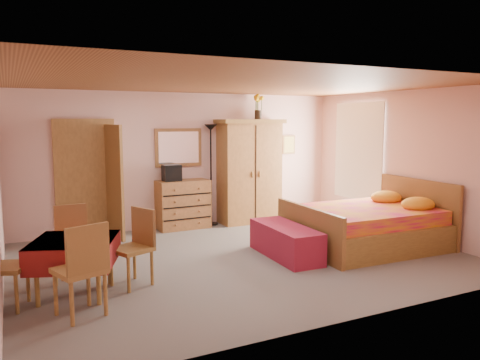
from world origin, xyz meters
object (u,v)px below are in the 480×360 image
wall_mirror (178,147)px  dining_table (75,267)px  sunflower_vase (258,107)px  chair_east (131,248)px  bench (286,241)px  chair_south (79,269)px  stereo (172,173)px  chair_west (4,266)px  chest_of_drawers (183,204)px  wardrobe (249,171)px  chair_north (73,241)px  bed (366,215)px  floor_lamp (211,175)px

wall_mirror → dining_table: wall_mirror is taller
sunflower_vase → chair_east: sunflower_vase is taller
bench → chair_south: 3.24m
chair_south → stereo: bearing=38.9°
dining_table → wall_mirror: bearing=51.9°
chair_west → chair_east: 1.42m
chest_of_drawers → bench: (0.76, -2.51, -0.23)m
chest_of_drawers → wall_mirror: size_ratio=1.06×
chest_of_drawers → wardrobe: wardrobe is taller
wall_mirror → sunflower_vase: size_ratio=1.85×
chair_north → chair_west: 1.18m
bed → chair_north: 4.52m
bed → chair_south: (-4.59, -0.79, -0.03)m
bed → chest_of_drawers: bearing=132.7°
chair_north → sunflower_vase: bearing=-153.7°
sunflower_vase → chair_west: (-4.69, -2.81, -1.87)m
floor_lamp → bed: floor_lamp is taller
wall_mirror → floor_lamp: 0.84m
floor_lamp → bench: (0.16, -2.54, -0.76)m
chair_west → chair_east: chair_east is taller
stereo → dining_table: size_ratio=0.36×
bench → dining_table: 3.09m
sunflower_vase → floor_lamp: bearing=177.0°
wardrobe → dining_table: bearing=-143.4°
wardrobe → sunflower_vase: size_ratio=4.14×
floor_lamp → chair_west: floor_lamp is taller
dining_table → bed: bearing=1.8°
chair_north → bed: bearing=171.5°
wall_mirror → floor_lamp: (0.60, -0.18, -0.55)m
floor_lamp → chair_north: size_ratio=2.13×
wall_mirror → chair_north: bearing=-135.1°
dining_table → chest_of_drawers: bearing=49.9°
bed → chair_south: bearing=-168.1°
stereo → bench: size_ratio=0.23×
chest_of_drawers → chair_west: bearing=-138.4°
chair_east → bed: bearing=-111.5°
wardrobe → dining_table: 4.64m
bed → chair_east: (-3.88, -0.12, -0.05)m
chest_of_drawers → floor_lamp: (0.60, 0.03, 0.53)m
wall_mirror → wardrobe: (1.40, -0.27, -0.50)m
bench → wall_mirror: bearing=105.6°
chair_east → chair_north: bearing=15.5°
chair_east → dining_table: bearing=68.4°
wardrobe → chair_south: bearing=-137.6°
wall_mirror → chair_west: bearing=-134.7°
floor_lamp → chair_south: bearing=-130.7°
dining_table → floor_lamp: bearing=43.6°
chair_east → wall_mirror: bearing=-52.5°
bed → bench: 1.51m
bench → chair_west: (-3.82, -0.32, 0.24)m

